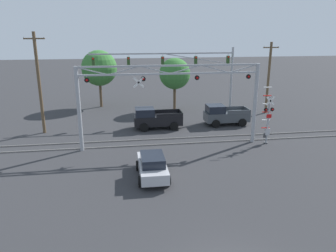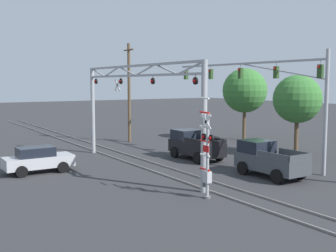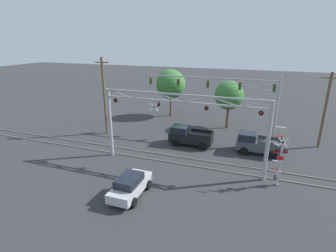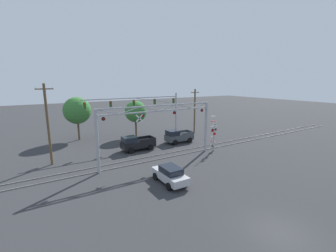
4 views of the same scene
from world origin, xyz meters
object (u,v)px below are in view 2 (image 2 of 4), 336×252
(utility_pole_left, at_px, (129,92))
(crossing_gantry, at_px, (136,101))
(crossing_signal_mast, at_px, (207,158))
(pickup_truck_following, at_px, (268,159))
(traffic_signal_span, at_px, (271,84))
(background_tree_beyond_span, at_px, (297,99))
(background_tree_far_left_verge, at_px, (245,91))
(pickup_truck_lead, at_px, (194,145))
(sedan_waiting, at_px, (38,159))

(utility_pole_left, bearing_deg, crossing_gantry, -25.38)
(crossing_signal_mast, bearing_deg, pickup_truck_following, 106.53)
(traffic_signal_span, xyz_separation_m, utility_pole_left, (-14.77, -3.21, -0.76))
(pickup_truck_following, height_order, background_tree_beyond_span, background_tree_beyond_span)
(background_tree_far_left_verge, bearing_deg, utility_pole_left, -115.49)
(background_tree_beyond_span, bearing_deg, pickup_truck_lead, -113.01)
(utility_pole_left, distance_m, background_tree_beyond_span, 15.46)
(pickup_truck_lead, xyz_separation_m, background_tree_beyond_span, (3.12, 7.35, 3.31))
(sedan_waiting, bearing_deg, crossing_signal_mast, 27.08)
(traffic_signal_span, bearing_deg, pickup_truck_lead, -141.84)
(pickup_truck_lead, relative_size, background_tree_far_left_verge, 0.67)
(sedan_waiting, height_order, utility_pole_left, utility_pole_left)
(traffic_signal_span, bearing_deg, utility_pole_left, -167.73)
(utility_pole_left, height_order, background_tree_far_left_verge, utility_pole_left)
(crossing_signal_mast, xyz_separation_m, background_tree_beyond_span, (-5.74, 13.10, 2.36))
(background_tree_beyond_span, bearing_deg, crossing_signal_mast, -66.33)
(crossing_gantry, bearing_deg, utility_pole_left, 154.62)
(traffic_signal_span, distance_m, pickup_truck_following, 6.13)
(utility_pole_left, bearing_deg, background_tree_beyond_span, 27.91)
(background_tree_far_left_verge, bearing_deg, sedan_waiting, -78.55)
(crossing_gantry, relative_size, crossing_signal_mast, 3.00)
(crossing_gantry, distance_m, utility_pole_left, 12.39)
(utility_pole_left, bearing_deg, crossing_signal_mast, -16.84)
(crossing_signal_mast, height_order, pickup_truck_lead, crossing_signal_mast)
(pickup_truck_following, bearing_deg, crossing_signal_mast, -73.47)
(pickup_truck_following, relative_size, utility_pole_left, 0.48)
(sedan_waiting, distance_m, utility_pole_left, 14.91)
(background_tree_beyond_span, distance_m, background_tree_far_left_verge, 9.31)
(crossing_gantry, xyz_separation_m, background_tree_far_left_verge, (-6.38, 15.39, 0.38))
(background_tree_far_left_verge, bearing_deg, traffic_signal_span, -34.61)
(crossing_gantry, bearing_deg, background_tree_beyond_span, 78.88)
(traffic_signal_span, bearing_deg, crossing_gantry, -112.80)
(pickup_truck_lead, height_order, background_tree_far_left_verge, background_tree_far_left_verge)
(pickup_truck_lead, distance_m, utility_pole_left, 11.17)
(crossing_gantry, relative_size, background_tree_beyond_span, 2.38)
(pickup_truck_following, bearing_deg, crossing_gantry, -139.66)
(utility_pole_left, xyz_separation_m, background_tree_far_left_verge, (4.81, 10.09, 0.06))
(background_tree_beyond_span, bearing_deg, background_tree_far_left_verge, 162.13)
(crossing_gantry, height_order, traffic_signal_span, traffic_signal_span)
(pickup_truck_lead, distance_m, background_tree_beyond_span, 8.65)
(pickup_truck_following, bearing_deg, background_tree_beyond_span, 119.18)
(crossing_gantry, distance_m, crossing_signal_mast, 8.59)
(crossing_gantry, relative_size, background_tree_far_left_verge, 2.11)
(pickup_truck_lead, bearing_deg, background_tree_beyond_span, 66.99)
(crossing_gantry, relative_size, pickup_truck_following, 3.33)
(sedan_waiting, distance_m, background_tree_beyond_span, 19.24)
(crossing_signal_mast, relative_size, pickup_truck_lead, 1.05)
(pickup_truck_lead, relative_size, background_tree_beyond_span, 0.75)
(traffic_signal_span, bearing_deg, background_tree_far_left_verge, 145.39)
(pickup_truck_lead, bearing_deg, traffic_signal_span, 38.16)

